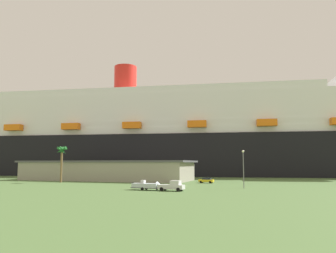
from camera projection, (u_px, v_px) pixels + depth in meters
ground_plane at (197, 180)px, 112.49m from camera, size 600.00×600.00×0.00m
cruise_ship at (200, 139)px, 152.79m from camera, size 288.69×51.40×57.49m
terminal_building at (106, 170)px, 111.85m from camera, size 61.58×23.63×6.70m
pickup_truck at (172, 186)px, 68.79m from camera, size 5.83×2.90×2.20m
small_boat_on_trailer at (149, 186)px, 70.85m from camera, size 8.23×2.90×2.15m
palm_tree at (62, 154)px, 100.02m from camera, size 3.46×3.30×11.12m
street_lamp at (243, 164)px, 76.43m from camera, size 0.56×0.56×8.92m
parked_car_red_hatchback at (80, 178)px, 113.17m from camera, size 4.52×2.55×1.58m
parked_car_yellow_taxi at (206, 180)px, 95.91m from camera, size 4.56×2.66×1.58m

